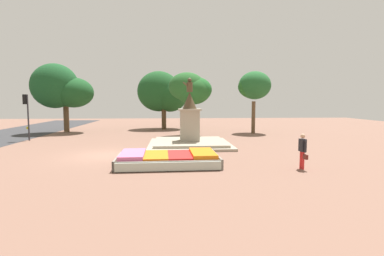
% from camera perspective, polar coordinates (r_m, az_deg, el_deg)
% --- Properties ---
extents(ground_plane, '(75.46, 75.46, 0.00)m').
position_cam_1_polar(ground_plane, '(18.80, -16.38, -5.02)').
color(ground_plane, brown).
extents(flower_planter, '(5.25, 3.24, 0.67)m').
position_cam_1_polar(flower_planter, '(15.38, -4.59, -5.96)').
color(flower_planter, '#38281C').
rests_on(flower_planter, ground_plane).
extents(statue_monument, '(5.89, 5.89, 4.91)m').
position_cam_1_polar(statue_monument, '(21.86, -0.46, -1.22)').
color(statue_monument, '#9E9480').
rests_on(statue_monument, ground_plane).
extents(traffic_light_mid_block, '(0.41, 0.28, 3.78)m').
position_cam_1_polar(traffic_light_mid_block, '(27.87, -28.99, 3.19)').
color(traffic_light_mid_block, '#2D2D33').
rests_on(traffic_light_mid_block, ground_plane).
extents(pedestrian_with_handbag, '(0.26, 0.73, 1.71)m').
position_cam_1_polar(pedestrian_with_handbag, '(15.27, 20.32, -3.80)').
color(pedestrian_with_handbag, red).
rests_on(pedestrian_with_handbag, ground_plane).
extents(park_tree_far_left, '(6.07, 4.52, 7.00)m').
position_cam_1_polar(park_tree_far_left, '(33.34, -23.56, 6.89)').
color(park_tree_far_left, brown).
rests_on(park_tree_far_left, ground_plane).
extents(park_tree_behind_statue, '(3.30, 3.53, 6.23)m').
position_cam_1_polar(park_tree_behind_statue, '(31.16, 11.76, 7.82)').
color(park_tree_behind_statue, brown).
rests_on(park_tree_behind_statue, ground_plane).
extents(park_tree_far_right, '(5.75, 4.73, 6.67)m').
position_cam_1_polar(park_tree_far_right, '(35.17, -5.44, 6.73)').
color(park_tree_far_right, '#4C3823').
rests_on(park_tree_far_right, ground_plane).
extents(park_tree_street_side, '(4.03, 3.56, 5.90)m').
position_cam_1_polar(park_tree_street_side, '(28.17, -0.08, 7.41)').
color(park_tree_street_side, brown).
rests_on(park_tree_street_side, ground_plane).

